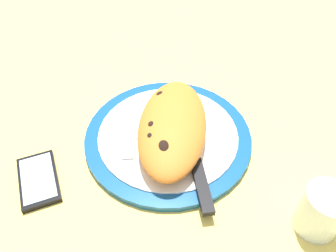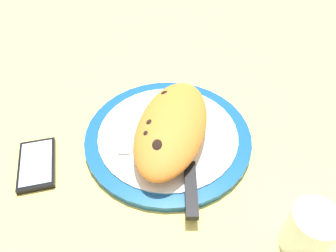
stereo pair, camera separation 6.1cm
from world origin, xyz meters
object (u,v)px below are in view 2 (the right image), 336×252
at_px(plate, 168,136).
at_px(calzone, 172,127).
at_px(smartphone, 37,164).
at_px(knife, 190,172).
at_px(fork, 129,129).
at_px(water_glass, 308,232).

distance_m(plate, calzone, 0.04).
height_order(calzone, smartphone, calzone).
bearing_deg(knife, smartphone, -82.96).
bearing_deg(smartphone, knife, 97.04).
bearing_deg(calzone, plate, -133.34).
bearing_deg(fork, calzone, 90.63).
distance_m(plate, water_glass, 0.29).
distance_m(calzone, fork, 0.09).
distance_m(fork, smartphone, 0.18).
height_order(plate, fork, fork).
relative_size(fork, knife, 0.62).
xyz_separation_m(plate, water_glass, (0.16, 0.24, 0.03)).
relative_size(calzone, water_glass, 3.13).
height_order(plate, knife, knife).
height_order(plate, smartphone, plate).
height_order(fork, knife, knife).
bearing_deg(knife, calzone, -147.02).
distance_m(calzone, water_glass, 0.28).
distance_m(smartphone, water_glass, 0.46).
relative_size(smartphone, water_glass, 1.59).
relative_size(knife, water_glass, 3.10).
relative_size(plate, knife, 1.27).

